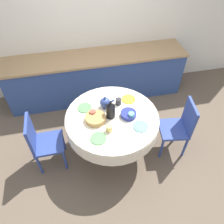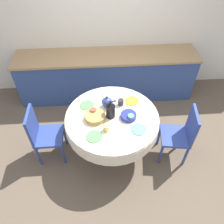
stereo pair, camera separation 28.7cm
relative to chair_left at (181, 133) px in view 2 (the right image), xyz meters
The scene contains 18 objects.
ground_plane 1.10m from the chair_left, behind, with size 12.00×12.00×0.00m, color brown.
wall_back 2.24m from the chair_left, 117.52° to the left, with size 7.00×0.05×2.60m.
kitchen_counter 1.80m from the chair_left, 122.45° to the left, with size 3.24×0.64×0.88m.
dining_table 0.99m from the chair_left, behind, with size 1.27×1.27×0.77m.
chair_left is the anchor object (origin of this frame).
chair_right 1.95m from the chair_left, behind, with size 0.40×0.40×0.91m.
plate_near_left 1.25m from the chair_left, behind, with size 0.20×0.20×0.01m, color #5BA85B.
cup_near_left 1.10m from the chair_left, behind, with size 0.08×0.08×0.09m, color #DBB766.
plate_near_right 0.71m from the chair_left, behind, with size 0.20×0.20×0.01m, color #60BCB7.
cup_near_right 0.79m from the chair_left, behind, with size 0.08×0.08×0.09m, color #5BA39E.
plate_far_left 1.39m from the chair_left, 163.70° to the left, with size 0.20×0.20×0.01m, color #5BA85B.
cup_far_left 1.27m from the chair_left, behind, with size 0.08×0.08×0.09m, color #CC4C3D.
plate_far_right 0.83m from the chair_left, 147.42° to the left, with size 0.20×0.20×0.01m, color yellow.
cup_far_right 0.96m from the chair_left, 156.34° to the left, with size 0.08×0.08×0.09m, color #28282D.
coffee_carafe 1.07m from the chair_left, behind, with size 0.12×0.12×0.27m.
teapot 1.13m from the chair_left, 161.71° to the left, with size 0.21×0.15×0.19m.
bread_basket 1.24m from the chair_left, behind, with size 0.27×0.27×0.07m, color #AD844C.
fruit_bowl 0.81m from the chair_left, behind, with size 0.21×0.21×0.06m, color navy.
Camera 2 is at (-0.14, -2.01, 2.90)m, focal length 35.00 mm.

